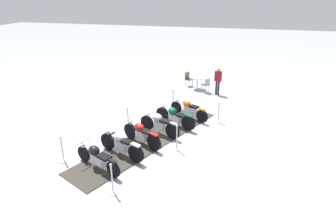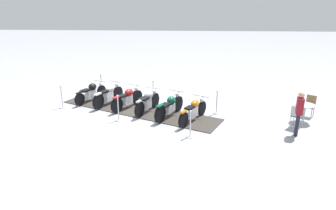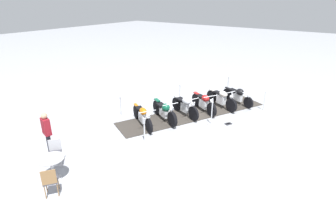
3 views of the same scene
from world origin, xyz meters
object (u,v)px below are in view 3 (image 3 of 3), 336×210
(motorcycle_forest, at_px, (165,111))
(stanchion_left_front, at_px, (121,111))
(bystander_person, at_px, (47,130))
(motorcycle_cream, at_px, (222,99))
(cafe_chair_across_table, at_px, (50,180))
(cafe_table, at_px, (52,163))
(stanchion_left_mid, at_px, (180,97))
(stanchion_right_rear, at_px, (264,104))
(info_placard, at_px, (228,123))
(motorcycle_chrome, at_px, (185,105))
(motorcycle_black, at_px, (238,95))
(stanchion_left_rear, at_px, (228,89))
(motorcycle_copper, at_px, (143,116))
(motorcycle_maroon, at_px, (204,102))
(cafe_chair_near_table, at_px, (55,151))
(stanchion_right_mid, at_px, (211,117))
(stanchion_right_front, at_px, (144,133))

(motorcycle_forest, relative_size, stanchion_left_front, 1.99)
(bystander_person, bearing_deg, motorcycle_cream, -7.92)
(cafe_chair_across_table, bearing_deg, cafe_table, 0.00)
(stanchion_left_mid, height_order, cafe_chair_across_table, stanchion_left_mid)
(motorcycle_forest, distance_m, stanchion_right_rear, 5.18)
(bystander_person, bearing_deg, info_placard, -20.63)
(motorcycle_chrome, distance_m, motorcycle_black, 3.36)
(stanchion_left_rear, relative_size, cafe_chair_across_table, 1.16)
(motorcycle_copper, distance_m, stanchion_left_rear, 6.28)
(motorcycle_forest, distance_m, cafe_table, 5.58)
(motorcycle_chrome, bearing_deg, bystander_person, -87.78)
(motorcycle_maroon, bearing_deg, bystander_person, -81.64)
(stanchion_left_front, xyz_separation_m, cafe_chair_across_table, (2.39, -5.18, 0.23))
(info_placard, distance_m, cafe_chair_near_table, 7.37)
(stanchion_left_mid, distance_m, cafe_table, 7.71)
(motorcycle_copper, relative_size, stanchion_right_rear, 1.93)
(stanchion_left_rear, xyz_separation_m, cafe_chair_near_table, (-1.74, -10.17, 0.18))
(stanchion_left_rear, xyz_separation_m, info_placard, (1.74, -3.70, -0.30))
(motorcycle_chrome, distance_m, cafe_table, 6.63)
(info_placard, bearing_deg, stanchion_right_mid, -27.33)
(motorcycle_copper, height_order, motorcycle_maroon, motorcycle_maroon)
(motorcycle_copper, xyz_separation_m, stanchion_left_front, (-1.52, 0.15, -0.19))
(stanchion_right_rear, distance_m, cafe_table, 10.18)
(motorcycle_cream, distance_m, stanchion_left_front, 5.20)
(cafe_table, height_order, cafe_chair_near_table, cafe_chair_near_table)
(motorcycle_cream, bearing_deg, motorcycle_forest, -92.42)
(motorcycle_maroon, distance_m, cafe_chair_near_table, 7.31)
(motorcycle_cream, height_order, bystander_person, bystander_person)
(motorcycle_forest, bearing_deg, stanchion_right_rear, 75.72)
(motorcycle_chrome, height_order, stanchion_left_mid, stanchion_left_mid)
(info_placard, xyz_separation_m, bystander_person, (-4.21, -6.25, 0.96))
(cafe_chair_across_table, bearing_deg, stanchion_right_rear, -71.21)
(cafe_chair_across_table, bearing_deg, info_placard, -70.95)
(motorcycle_forest, height_order, stanchion_left_mid, stanchion_left_mid)
(stanchion_left_mid, xyz_separation_m, stanchion_right_mid, (2.52, -1.19, -0.04))
(stanchion_left_mid, bearing_deg, motorcycle_forest, -75.08)
(cafe_table, bearing_deg, motorcycle_maroon, 80.88)
(bystander_person, bearing_deg, motorcycle_forest, -5.20)
(stanchion_right_front, bearing_deg, motorcycle_forest, 104.66)
(motorcycle_chrome, height_order, stanchion_right_mid, stanchion_right_mid)
(motorcycle_black, relative_size, stanchion_left_mid, 1.82)
(motorcycle_black, bearing_deg, stanchion_right_mid, -65.86)
(motorcycle_forest, height_order, motorcycle_cream, motorcycle_forest)
(stanchion_left_rear, relative_size, stanchion_right_front, 1.03)
(motorcycle_black, xyz_separation_m, stanchion_left_mid, (-2.50, -1.92, -0.10))
(motorcycle_forest, distance_m, motorcycle_black, 4.48)
(stanchion_right_mid, xyz_separation_m, stanchion_right_rear, (1.42, 3.00, 0.00))
(motorcycle_copper, distance_m, motorcycle_chrome, 2.25)
(stanchion_left_rear, relative_size, bystander_person, 0.65)
(cafe_table, bearing_deg, stanchion_right_rear, 69.09)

